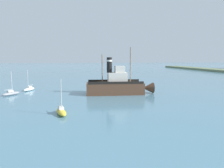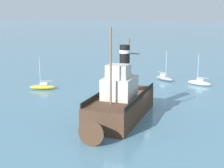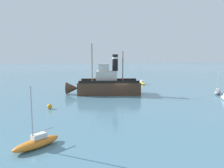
{
  "view_description": "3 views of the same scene",
  "coord_description": "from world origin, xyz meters",
  "px_view_note": "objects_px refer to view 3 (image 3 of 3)",
  "views": [
    {
      "loc": [
        42.93,
        -6.46,
        7.55
      ],
      "look_at": [
        1.5,
        1.59,
        2.15
      ],
      "focal_mm": 32.0,
      "sensor_mm": 36.0,
      "label": 1
    },
    {
      "loc": [
        -6.2,
        36.91,
        11.51
      ],
      "look_at": [
        2.9,
        1.13,
        3.47
      ],
      "focal_mm": 55.0,
      "sensor_mm": 36.0,
      "label": 2
    },
    {
      "loc": [
        -37.22,
        6.21,
        6.87
      ],
      "look_at": [
        0.46,
        1.75,
        2.15
      ],
      "focal_mm": 32.0,
      "sensor_mm": 36.0,
      "label": 3
    }
  ],
  "objects_px": {
    "sailboat_yellow": "(141,83)",
    "sailboat_orange": "(37,142)",
    "mooring_buoy": "(50,106)",
    "old_tugboat": "(106,85)",
    "sailboat_grey": "(218,92)"
  },
  "relations": [
    {
      "from": "sailboat_yellow",
      "to": "sailboat_orange",
      "type": "bearing_deg",
      "value": 153.8
    },
    {
      "from": "sailboat_yellow",
      "to": "sailboat_orange",
      "type": "height_order",
      "value": "same"
    },
    {
      "from": "mooring_buoy",
      "to": "sailboat_orange",
      "type": "bearing_deg",
      "value": -173.74
    },
    {
      "from": "sailboat_orange",
      "to": "mooring_buoy",
      "type": "height_order",
      "value": "sailboat_orange"
    },
    {
      "from": "sailboat_yellow",
      "to": "sailboat_orange",
      "type": "distance_m",
      "value": 41.83
    },
    {
      "from": "old_tugboat",
      "to": "sailboat_yellow",
      "type": "relative_size",
      "value": 2.99
    },
    {
      "from": "old_tugboat",
      "to": "sailboat_orange",
      "type": "bearing_deg",
      "value": 162.35
    },
    {
      "from": "old_tugboat",
      "to": "sailboat_orange",
      "type": "distance_m",
      "value": 24.63
    },
    {
      "from": "sailboat_orange",
      "to": "mooring_buoy",
      "type": "distance_m",
      "value": 12.55
    },
    {
      "from": "sailboat_yellow",
      "to": "sailboat_grey",
      "type": "distance_m",
      "value": 20.0
    },
    {
      "from": "sailboat_grey",
      "to": "mooring_buoy",
      "type": "bearing_deg",
      "value": 105.17
    },
    {
      "from": "sailboat_yellow",
      "to": "sailboat_grey",
      "type": "height_order",
      "value": "same"
    },
    {
      "from": "old_tugboat",
      "to": "mooring_buoy",
      "type": "bearing_deg",
      "value": 141.14
    },
    {
      "from": "sailboat_orange",
      "to": "mooring_buoy",
      "type": "bearing_deg",
      "value": 6.26
    },
    {
      "from": "old_tugboat",
      "to": "mooring_buoy",
      "type": "relative_size",
      "value": 21.25
    }
  ]
}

